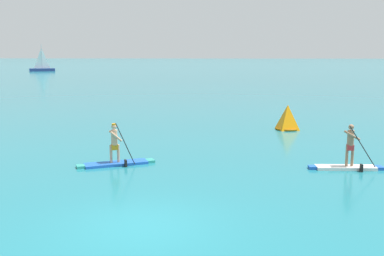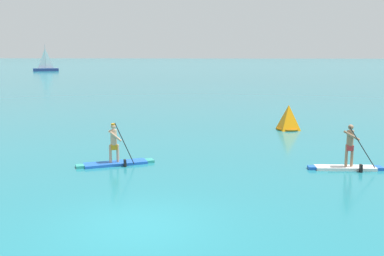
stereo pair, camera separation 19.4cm
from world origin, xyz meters
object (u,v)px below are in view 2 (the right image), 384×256
(sailboat_left_horizon, at_px, (46,68))
(paddleboarder_mid_center, at_px, (116,157))
(race_marker_buoy, at_px, (288,119))
(paddleboarder_far_right, at_px, (347,160))

(sailboat_left_horizon, bearing_deg, paddleboarder_mid_center, -85.33)
(race_marker_buoy, height_order, sailboat_left_horizon, sailboat_left_horizon)
(paddleboarder_far_right, distance_m, race_marker_buoy, 9.19)
(paddleboarder_far_right, bearing_deg, sailboat_left_horizon, 116.15)
(paddleboarder_mid_center, distance_m, paddleboarder_far_right, 9.29)
(race_marker_buoy, bearing_deg, paddleboarder_far_right, -84.40)
(paddleboarder_mid_center, distance_m, sailboat_left_horizon, 85.87)
(race_marker_buoy, bearing_deg, sailboat_left_horizon, 119.54)
(race_marker_buoy, xyz_separation_m, sailboat_left_horizon, (-40.20, 70.94, 0.02))
(paddleboarder_far_right, xyz_separation_m, race_marker_buoy, (-0.90, 9.14, 0.28))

